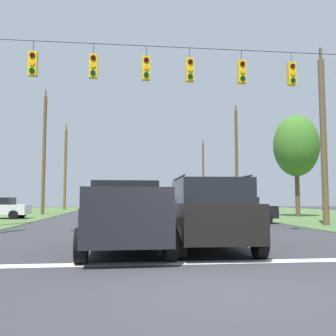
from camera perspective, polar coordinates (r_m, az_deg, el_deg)
The scene contains 17 objects.
ground_plane at distance 6.41m, azimuth 8.42°, elevation -17.77°, with size 120.00×120.00×0.00m, color #333338.
stop_bar_stripe at distance 8.71m, azimuth 4.25°, elevation -14.27°, with size 13.78×0.45×0.01m, color white.
lane_dash_0 at distance 14.60m, azimuth -0.17°, elevation -10.39°, with size 0.15×2.50×0.01m, color white.
lane_dash_1 at distance 21.54m, azimuth -2.20°, elevation -8.54°, with size 0.15×2.50×0.01m, color white.
lane_dash_2 at distance 29.34m, azimuth -3.33°, elevation -7.51°, with size 0.15×2.50×0.01m, color white.
lane_dash_3 at distance 36.44m, azimuth -3.93°, elevation -6.95°, with size 0.15×2.50×0.01m, color white.
overhead_signal_span at distance 14.83m, azimuth -0.36°, elevation 7.86°, with size 16.07×0.31×8.06m.
pickup_truck at distance 10.54m, azimuth -6.66°, elevation -7.31°, with size 2.40×5.45×1.95m.
suv_black at distance 10.75m, azimuth 6.10°, elevation -6.76°, with size 2.34×4.86×2.05m.
distant_car_oncoming at distance 25.92m, azimuth -3.59°, elevation -6.14°, with size 2.25×4.41×1.52m.
distant_car_far_parked at distance 22.20m, azimuth 10.60°, elevation -6.32°, with size 4.30×2.03×1.52m.
utility_pole_mid_right at distance 21.92m, azimuth 22.73°, elevation 4.34°, with size 0.34×1.81×9.77m.
utility_pole_far_right at distance 35.00m, azimuth 10.47°, elevation 1.34°, with size 0.28×1.72×10.12m.
utility_pole_near_left at distance 50.41m, azimuth 5.42°, elevation -0.95°, with size 0.29×1.95×9.41m.
utility_pole_distant_right at distance 35.29m, azimuth -18.48°, elevation 2.34°, with size 0.31×1.71×11.34m.
utility_pole_distant_left at distance 49.45m, azimuth -15.49°, elevation -0.02°, with size 0.34×1.91×11.12m.
tree_roadside_far_right at distance 31.45m, azimuth 19.06°, elevation 3.21°, with size 3.56×3.56×8.12m.
Camera 1 is at (-1.57, -6.04, 1.46)m, focal length 39.73 mm.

